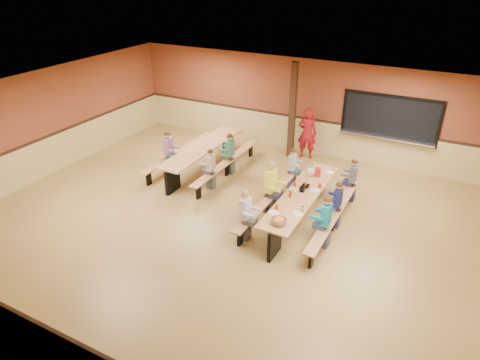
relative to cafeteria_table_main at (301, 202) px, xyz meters
The scene contains 23 objects.
ground 1.79m from the cafeteria_table_main, 147.52° to the right, with size 12.00×12.00×0.00m, color olive.
room_envelope 1.72m from the cafeteria_table_main, 147.52° to the right, with size 12.04×10.04×3.02m.
kitchen_pass_through 4.31m from the cafeteria_table_main, 74.02° to the left, with size 2.78×0.28×1.38m.
structural_post 3.97m from the cafeteria_table_main, 115.25° to the left, with size 0.18×0.18×3.00m, color black.
cafeteria_table_main is the anchor object (origin of this frame).
cafeteria_table_second 3.83m from the cafeteria_table_main, 159.62° to the left, with size 1.91×3.70×0.74m.
seated_child_white_left 1.54m from the cafeteria_table_main, 122.36° to the right, with size 0.38×0.31×1.24m, color silver, non-canonical shape.
seated_adult_yellow 0.84m from the cafeteria_table_main, behind, with size 0.44×0.36×1.36m, color #F4FD34, non-canonical shape.
seated_child_grey_left 1.72m from the cafeteria_table_main, 118.72° to the left, with size 0.34×0.28×1.14m, color #B9B9B9, non-canonical shape.
seated_child_teal_right 1.11m from the cafeteria_table_main, 41.68° to the right, with size 0.38×0.31×1.24m, color #10768B, non-canonical shape.
seated_child_navy_right 0.84m from the cafeteria_table_main, 11.05° to the left, with size 0.34×0.28×1.15m, color navy, non-canonical shape.
seated_child_char_right 1.75m from the cafeteria_table_main, 61.85° to the left, with size 0.35×0.29×1.17m, color #53585E, non-canonical shape.
seated_child_purple_sec 4.48m from the cafeteria_table_main, behind, with size 0.39×0.32×1.24m, color #96618E, non-canonical shape.
seated_child_green_sec 3.15m from the cafeteria_table_main, 151.44° to the left, with size 0.37×0.31×1.22m, color #367D5F, non-canonical shape.
seated_child_tan_sec 2.80m from the cafeteria_table_main, behind, with size 0.34×0.28×1.15m, color #BFA697, non-canonical shape.
standing_woman 3.83m from the cafeteria_table_main, 107.80° to the left, with size 0.59×0.39×1.62m, color #A2121A.
punch_pitcher 1.11m from the cafeteria_table_main, 88.20° to the left, with size 0.16×0.16×0.22m, color red.
chip_bowl 1.48m from the cafeteria_table_main, 88.84° to the right, with size 0.32×0.32×0.15m, color orange, non-canonical shape.
napkin_dispenser 0.31m from the cafeteria_table_main, 102.26° to the left, with size 0.10×0.14×0.13m, color black.
condiment_mustard 0.37m from the cafeteria_table_main, 139.68° to the right, with size 0.06×0.06×0.17m, color yellow.
condiment_ketchup 0.45m from the cafeteria_table_main, 121.51° to the right, with size 0.06×0.06×0.17m, color #B2140F.
table_paddle 0.51m from the cafeteria_table_main, 95.33° to the left, with size 0.16×0.16×0.56m.
place_settings 0.27m from the cafeteria_table_main, 90.00° to the left, with size 0.65×3.30×0.11m, color beige, non-canonical shape.
Camera 1 is at (4.24, -7.54, 5.64)m, focal length 32.00 mm.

